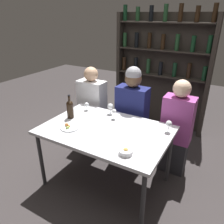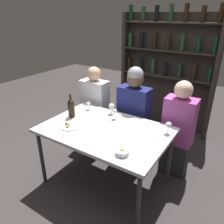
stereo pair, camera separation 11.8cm
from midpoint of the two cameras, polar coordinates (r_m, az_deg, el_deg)
name	(u,v)px [view 2 (the right image)]	position (r m, az deg, el deg)	size (l,w,h in m)	color
ground_plane	(106,182)	(2.87, -0.38, -17.76)	(10.00, 10.00, 0.00)	#332D2D
dining_table	(105,133)	(2.46, -0.42, -5.58)	(1.40, 0.94, 0.76)	silver
wine_rack_wall	(167,67)	(3.90, 14.99, 11.29)	(1.63, 0.21, 2.06)	#28231E
wine_bottle	(71,107)	(2.69, -9.39, 1.17)	(0.08, 0.08, 0.30)	black
wine_glass_0	(115,112)	(2.61, 1.98, 0.01)	(0.06, 0.06, 0.13)	silver
wine_glass_1	(168,125)	(2.38, 15.92, -3.40)	(0.07, 0.07, 0.13)	silver
wine_glass_2	(112,107)	(2.74, 1.13, 1.43)	(0.07, 0.07, 0.14)	silver
wine_glass_3	(88,104)	(2.88, -5.04, 1.97)	(0.06, 0.06, 0.11)	silver
food_plate_0	(69,126)	(2.50, -9.78, -3.67)	(0.21, 0.21, 0.05)	silver
snack_bowl	(122,152)	(2.01, 4.40, -10.40)	(0.13, 0.13, 0.06)	white
seated_person_left	(95,110)	(3.32, -3.40, 0.58)	(0.40, 0.22, 1.25)	#26262B
seated_person_center	(133,116)	(2.99, 6.76, -1.08)	(0.42, 0.22, 1.33)	#26262B
seated_person_right	(178,132)	(2.83, 17.92, -4.99)	(0.37, 0.22, 1.24)	#26262B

